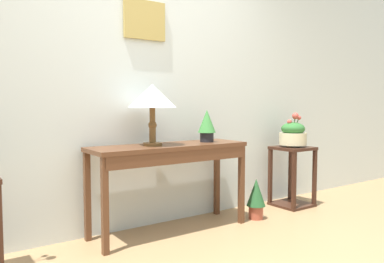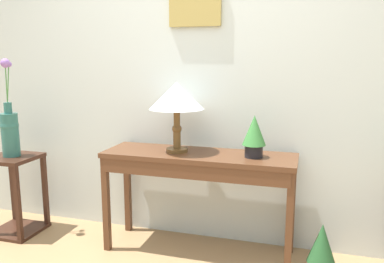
{
  "view_description": "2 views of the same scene",
  "coord_description": "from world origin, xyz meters",
  "px_view_note": "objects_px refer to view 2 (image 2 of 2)",
  "views": [
    {
      "loc": [
        -1.63,
        -1.47,
        1.08
      ],
      "look_at": [
        0.27,
        1.24,
        0.85
      ],
      "focal_mm": 36.13,
      "sensor_mm": 36.0,
      "label": 1
    },
    {
      "loc": [
        0.81,
        -1.34,
        1.41
      ],
      "look_at": [
        0.02,
        1.29,
        0.9
      ],
      "focal_mm": 36.75,
      "sensor_mm": 36.0,
      "label": 2
    }
  ],
  "objects_px": {
    "console_table": "(198,167)",
    "potted_plant_on_console": "(254,134)",
    "table_lamp": "(177,98)",
    "flower_vase_tall_left": "(10,128)",
    "pedestal_stand_left": "(15,195)",
    "potted_plant_floor": "(322,250)"
  },
  "relations": [
    {
      "from": "pedestal_stand_left",
      "to": "flower_vase_tall_left",
      "type": "relative_size",
      "value": 0.84
    },
    {
      "from": "potted_plant_on_console",
      "to": "pedestal_stand_left",
      "type": "xyz_separation_m",
      "value": [
        -1.91,
        -0.11,
        -0.58
      ]
    },
    {
      "from": "console_table",
      "to": "potted_plant_on_console",
      "type": "distance_m",
      "value": 0.47
    },
    {
      "from": "console_table",
      "to": "flower_vase_tall_left",
      "type": "relative_size",
      "value": 1.79
    },
    {
      "from": "pedestal_stand_left",
      "to": "potted_plant_floor",
      "type": "relative_size",
      "value": 1.67
    },
    {
      "from": "potted_plant_on_console",
      "to": "flower_vase_tall_left",
      "type": "height_order",
      "value": "flower_vase_tall_left"
    },
    {
      "from": "console_table",
      "to": "potted_plant_floor",
      "type": "xyz_separation_m",
      "value": [
        0.86,
        -0.13,
        -0.44
      ]
    },
    {
      "from": "table_lamp",
      "to": "flower_vase_tall_left",
      "type": "bearing_deg",
      "value": -175.05
    },
    {
      "from": "console_table",
      "to": "pedestal_stand_left",
      "type": "height_order",
      "value": "console_table"
    },
    {
      "from": "table_lamp",
      "to": "potted_plant_floor",
      "type": "bearing_deg",
      "value": -8.86
    },
    {
      "from": "table_lamp",
      "to": "flower_vase_tall_left",
      "type": "xyz_separation_m",
      "value": [
        -1.35,
        -0.12,
        -0.26
      ]
    },
    {
      "from": "console_table",
      "to": "potted_plant_on_console",
      "type": "relative_size",
      "value": 4.75
    },
    {
      "from": "table_lamp",
      "to": "pedestal_stand_left",
      "type": "bearing_deg",
      "value": -175.1
    },
    {
      "from": "potted_plant_on_console",
      "to": "flower_vase_tall_left",
      "type": "relative_size",
      "value": 0.38
    },
    {
      "from": "console_table",
      "to": "flower_vase_tall_left",
      "type": "distance_m",
      "value": 1.53
    },
    {
      "from": "console_table",
      "to": "potted_plant_on_console",
      "type": "bearing_deg",
      "value": 2.98
    },
    {
      "from": "pedestal_stand_left",
      "to": "potted_plant_floor",
      "type": "distance_m",
      "value": 2.38
    },
    {
      "from": "potted_plant_floor",
      "to": "potted_plant_on_console",
      "type": "bearing_deg",
      "value": 161.74
    },
    {
      "from": "pedestal_stand_left",
      "to": "flower_vase_tall_left",
      "type": "xyz_separation_m",
      "value": [
        0.0,
        -0.0,
        0.55
      ]
    },
    {
      "from": "potted_plant_on_console",
      "to": "pedestal_stand_left",
      "type": "relative_size",
      "value": 0.45
    },
    {
      "from": "flower_vase_tall_left",
      "to": "potted_plant_floor",
      "type": "relative_size",
      "value": 1.98
    },
    {
      "from": "flower_vase_tall_left",
      "to": "potted_plant_floor",
      "type": "height_order",
      "value": "flower_vase_tall_left"
    }
  ]
}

